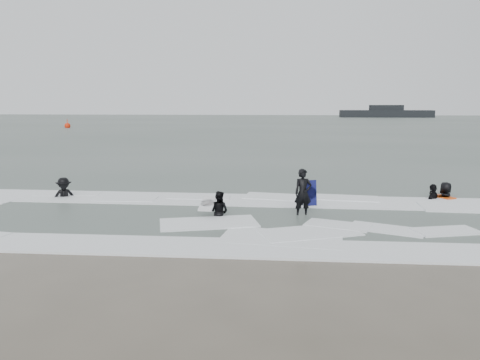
# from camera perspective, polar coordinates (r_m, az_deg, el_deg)

# --- Properties ---
(ground) EXTENTS (320.00, 320.00, 0.00)m
(ground) POSITION_cam_1_polar(r_m,az_deg,el_deg) (14.21, -2.06, -7.63)
(ground) COLOR brown
(ground) RESTS_ON ground
(sea) EXTENTS (320.00, 320.00, 0.00)m
(sea) POSITION_cam_1_polar(r_m,az_deg,el_deg) (93.58, 4.68, 6.75)
(sea) COLOR #47544C
(sea) RESTS_ON ground
(surfer_centre) EXTENTS (0.76, 0.62, 1.81)m
(surfer_centre) POSITION_cam_1_polar(r_m,az_deg,el_deg) (17.52, 7.62, -4.45)
(surfer_centre) COLOR black
(surfer_centre) RESTS_ON ground
(surfer_wading) EXTENTS (0.92, 0.83, 1.55)m
(surfer_wading) POSITION_cam_1_polar(r_m,az_deg,el_deg) (17.23, -2.57, -4.61)
(surfer_wading) COLOR black
(surfer_wading) RESTS_ON ground
(surfer_breaker) EXTENTS (1.33, 1.10, 1.79)m
(surfer_breaker) POSITION_cam_1_polar(r_m,az_deg,el_deg) (22.03, -20.63, -2.14)
(surfer_breaker) COLOR black
(surfer_breaker) RESTS_ON ground
(surfer_right_near) EXTENTS (1.03, 1.13, 1.86)m
(surfer_right_near) POSITION_cam_1_polar(r_m,az_deg,el_deg) (22.00, 22.44, -2.26)
(surfer_right_near) COLOR black
(surfer_right_near) RESTS_ON ground
(surfer_right_far) EXTENTS (1.01, 1.07, 1.84)m
(surfer_right_far) POSITION_cam_1_polar(r_m,az_deg,el_deg) (22.81, 23.74, -1.96)
(surfer_right_far) COLOR black
(surfer_right_far) RESTS_ON ground
(surf_foam) EXTENTS (30.03, 9.06, 0.09)m
(surf_foam) POSITION_cam_1_polar(r_m,az_deg,el_deg) (17.75, -0.43, -4.05)
(surf_foam) COLOR white
(surf_foam) RESTS_ON ground
(bodyboards) EXTENTS (10.42, 5.44, 1.25)m
(bodyboards) POSITION_cam_1_polar(r_m,az_deg,el_deg) (18.61, 10.72, -2.15)
(bodyboards) COLOR #11134F
(bodyboards) RESTS_ON ground
(buoy) EXTENTS (1.00, 1.00, 1.65)m
(buoy) POSITION_cam_1_polar(r_m,az_deg,el_deg) (85.88, -20.29, 6.22)
(buoy) COLOR red
(buoy) RESTS_ON ground
(vessel_horizon) EXTENTS (27.54, 4.92, 3.74)m
(vessel_horizon) POSITION_cam_1_polar(r_m,az_deg,el_deg) (150.50, 17.37, 7.81)
(vessel_horizon) COLOR black
(vessel_horizon) RESTS_ON ground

